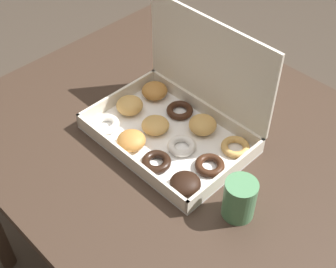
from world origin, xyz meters
name	(u,v)px	position (x,y,z in m)	size (l,w,h in m)	color
dining_table	(186,166)	(0.00, 0.00, 0.67)	(1.17, 0.92, 0.77)	#38281E
donut_box	(175,119)	(-0.04, 0.00, 0.82)	(0.41, 0.29, 0.30)	white
coffee_mug	(240,198)	(0.24, -0.09, 0.82)	(0.07, 0.07, 0.10)	#4C8456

